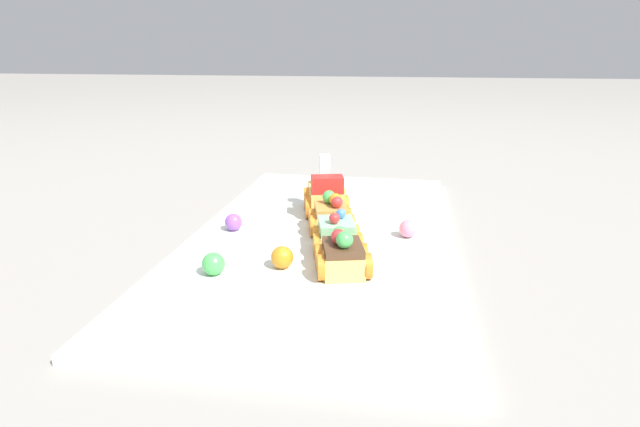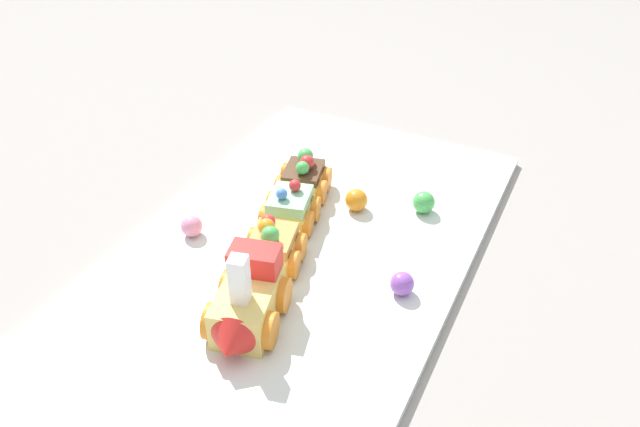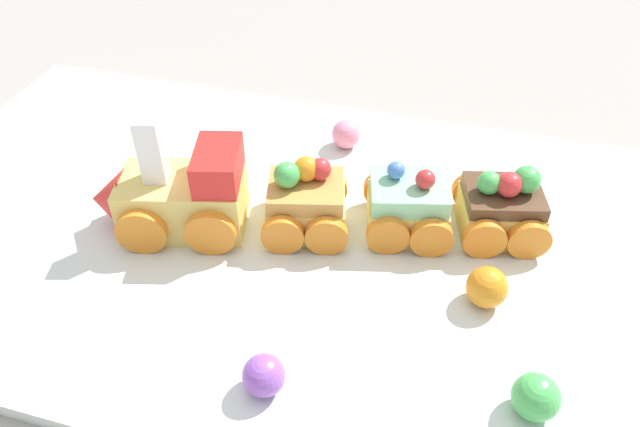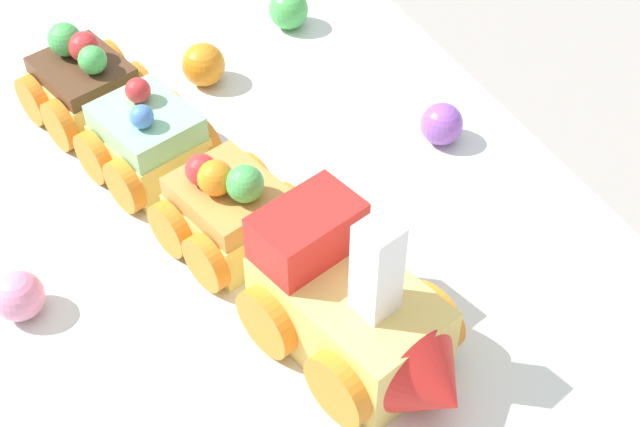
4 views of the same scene
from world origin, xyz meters
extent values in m
plane|color=gray|center=(0.00, 0.00, 0.00)|extent=(10.00, 10.00, 0.00)
cube|color=silver|center=(0.00, 0.00, 0.01)|extent=(0.74, 0.40, 0.01)
cube|color=#EACC66|center=(0.10, 0.01, 0.04)|extent=(0.11, 0.08, 0.05)
cube|color=red|center=(0.07, 0.01, 0.07)|extent=(0.05, 0.06, 0.03)
cone|color=red|center=(0.16, 0.03, 0.04)|extent=(0.04, 0.06, 0.05)
cube|color=white|center=(0.12, 0.02, 0.07)|extent=(0.02, 0.02, 0.02)
cube|color=white|center=(0.12, 0.02, 0.09)|extent=(0.02, 0.02, 0.02)
cube|color=white|center=(0.12, 0.02, 0.10)|extent=(0.02, 0.02, 0.02)
cylinder|color=orange|center=(0.14, -0.01, 0.03)|extent=(0.04, 0.02, 0.04)
cylinder|color=orange|center=(0.12, 0.05, 0.03)|extent=(0.04, 0.02, 0.04)
cylinder|color=orange|center=(0.09, -0.02, 0.03)|extent=(0.04, 0.02, 0.04)
cylinder|color=orange|center=(0.07, 0.04, 0.03)|extent=(0.04, 0.02, 0.04)
cube|color=#EACC66|center=(0.01, -0.01, 0.03)|extent=(0.07, 0.06, 0.03)
cube|color=#CC9347|center=(0.01, -0.01, 0.05)|extent=(0.07, 0.06, 0.01)
sphere|color=red|center=(0.00, -0.02, 0.06)|extent=(0.02, 0.02, 0.02)
sphere|color=orange|center=(0.01, -0.02, 0.07)|extent=(0.02, 0.02, 0.02)
sphere|color=#4CBC56|center=(0.02, -0.01, 0.07)|extent=(0.03, 0.03, 0.02)
cylinder|color=orange|center=(0.03, -0.04, 0.03)|extent=(0.03, 0.02, 0.03)
cylinder|color=orange|center=(0.02, 0.02, 0.03)|extent=(0.03, 0.02, 0.03)
cylinder|color=orange|center=(0.00, -0.04, 0.03)|extent=(0.03, 0.02, 0.03)
cylinder|color=orange|center=(-0.01, 0.01, 0.03)|extent=(0.03, 0.02, 0.03)
cube|color=#EACC66|center=(-0.07, -0.03, 0.03)|extent=(0.07, 0.06, 0.03)
cube|color=#93DBA3|center=(-0.07, -0.03, 0.05)|extent=(0.07, 0.06, 0.02)
sphere|color=red|center=(-0.08, -0.03, 0.07)|extent=(0.02, 0.02, 0.02)
sphere|color=#4C84E0|center=(-0.06, -0.04, 0.07)|extent=(0.02, 0.02, 0.01)
cylinder|color=orange|center=(-0.05, -0.06, 0.03)|extent=(0.03, 0.02, 0.03)
cylinder|color=orange|center=(-0.06, 0.00, 0.03)|extent=(0.03, 0.02, 0.03)
cylinder|color=orange|center=(-0.08, -0.06, 0.03)|extent=(0.03, 0.02, 0.03)
cylinder|color=orange|center=(-0.09, -0.01, 0.03)|extent=(0.03, 0.02, 0.03)
cube|color=#EACC66|center=(-0.14, -0.05, 0.03)|extent=(0.07, 0.06, 0.03)
cube|color=brown|center=(-0.14, -0.05, 0.05)|extent=(0.07, 0.06, 0.01)
sphere|color=#4CBC56|center=(-0.15, -0.05, 0.06)|extent=(0.03, 0.03, 0.02)
sphere|color=red|center=(-0.14, -0.04, 0.06)|extent=(0.02, 0.02, 0.02)
sphere|color=#4CBC56|center=(-0.13, -0.04, 0.06)|extent=(0.02, 0.02, 0.02)
cylinder|color=orange|center=(-0.12, -0.07, 0.03)|extent=(0.03, 0.02, 0.03)
cylinder|color=orange|center=(-0.13, -0.02, 0.03)|extent=(0.03, 0.02, 0.03)
cylinder|color=orange|center=(-0.15, -0.08, 0.03)|extent=(0.03, 0.02, 0.03)
cylinder|color=orange|center=(-0.16, -0.02, 0.03)|extent=(0.03, 0.02, 0.03)
sphere|color=#9956C6|center=(-0.01, 0.14, 0.03)|extent=(0.03, 0.03, 0.03)
sphere|color=#4CBC56|center=(-0.17, 0.11, 0.03)|extent=(0.03, 0.03, 0.03)
sphere|color=pink|center=(0.01, -0.13, 0.03)|extent=(0.03, 0.03, 0.03)
sphere|color=orange|center=(-0.14, 0.03, 0.03)|extent=(0.03, 0.03, 0.03)
camera|label=1|loc=(-0.73, -0.12, 0.29)|focal=28.00mm
camera|label=2|loc=(0.50, 0.29, 0.50)|focal=35.00mm
camera|label=3|loc=(-0.11, 0.35, 0.35)|focal=35.00mm
camera|label=4|loc=(0.34, -0.13, 0.39)|focal=50.00mm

